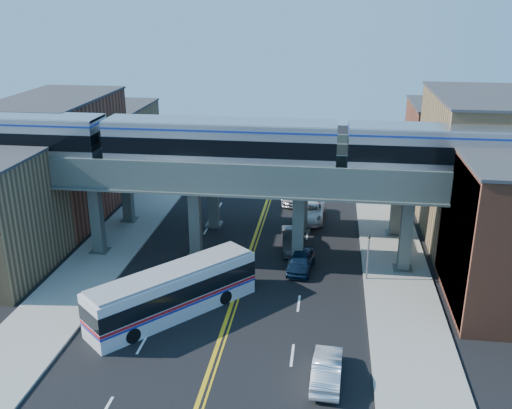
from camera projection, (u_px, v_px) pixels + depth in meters
ground at (228, 314)px, 37.35m from camera, size 120.00×120.00×0.00m
sidewalk_west at (115, 242)px, 48.07m from camera, size 5.00×70.00×0.16m
sidewalk_east at (393, 258)px, 45.21m from camera, size 5.00×70.00×0.16m
building_west_b at (61, 159)px, 52.67m from camera, size 8.00×14.00×11.00m
building_west_c at (114, 141)px, 65.28m from camera, size 8.00×10.00×8.00m
building_east_b at (477, 168)px, 47.90m from camera, size 8.00×14.00×12.00m
building_east_c at (447, 148)px, 60.52m from camera, size 8.00×10.00×9.00m
mural_panel at (454, 235)px, 37.64m from camera, size 0.10×9.50×9.50m
elevated_viaduct_near at (246, 183)px, 42.59m from camera, size 52.00×3.60×7.40m
elevated_viaduct_far at (258, 158)px, 49.10m from camera, size 52.00×3.60×7.40m
transit_train at (220, 143)px, 41.79m from camera, size 52.37×3.29×3.84m
stop_sign at (240, 270)px, 39.51m from camera, size 0.76×0.09×2.63m
traffic_signal at (368, 252)px, 41.01m from camera, size 0.15×0.18×4.10m
transit_bus at (173, 292)px, 36.92m from camera, size 9.72×10.54×3.03m
car_lane_a at (301, 261)px, 43.22m from camera, size 2.25×4.57×1.50m
car_lane_b at (293, 240)px, 46.74m from camera, size 2.25×5.01×1.60m
car_lane_c at (310, 211)px, 53.07m from camera, size 2.79×5.70×1.56m
car_lane_d at (296, 193)px, 57.84m from camera, size 2.77×5.77×1.62m
car_parked_curb at (327, 369)px, 30.67m from camera, size 1.74×4.49×1.46m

